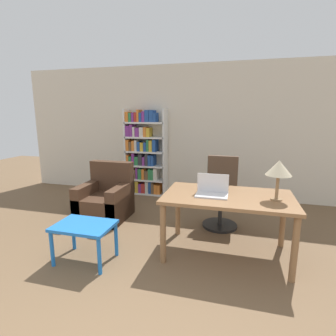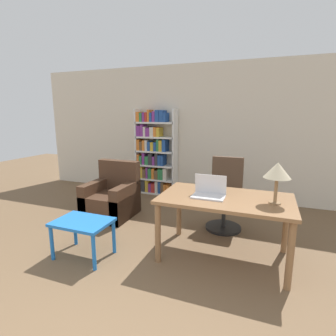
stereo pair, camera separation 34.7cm
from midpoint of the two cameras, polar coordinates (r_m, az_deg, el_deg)
The scene contains 8 objects.
wall_back at distance 5.43m, azimuth 11.18°, elevation 7.60°, with size 8.00×0.06×2.70m.
desk at distance 3.22m, azimuth 15.41°, elevation -7.84°, with size 1.52×0.89×0.76m.
laptop at distance 3.15m, azimuth 12.10°, elevation -5.18°, with size 0.38×0.24×0.25m.
table_lamp at distance 3.07m, azimuth 25.78°, elevation -0.68°, with size 0.28×0.28×0.45m.
office_chair at distance 4.12m, azimuth 14.74°, elevation -6.10°, with size 0.53×0.53×1.08m.
side_table_blue at distance 3.34m, azimuth -15.24°, elevation -12.17°, with size 0.67×0.47×0.46m.
armchair at distance 4.58m, azimuth -9.98°, elevation -6.60°, with size 0.76×0.78×0.92m.
bookshelf at distance 5.64m, azimuth -1.33°, elevation 2.84°, with size 0.89×0.28×1.82m.
Camera 2 is at (1.09, -0.76, 1.72)m, focal length 28.00 mm.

